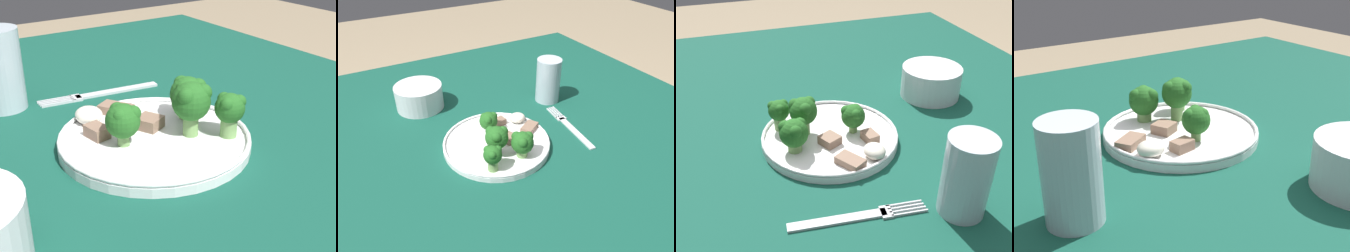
# 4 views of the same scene
# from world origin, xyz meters

# --- Properties ---
(table) EXTENTS (1.29, 1.08, 0.75)m
(table) POSITION_xyz_m (0.00, 0.00, 0.66)
(table) COLOR #114738
(table) RESTS_ON ground_plane
(dinner_plate) EXTENTS (0.25, 0.25, 0.02)m
(dinner_plate) POSITION_xyz_m (0.02, -0.05, 0.76)
(dinner_plate) COLOR white
(dinner_plate) RESTS_ON table
(fork) EXTENTS (0.04, 0.20, 0.00)m
(fork) POSITION_xyz_m (0.22, -0.08, 0.75)
(fork) COLOR silver
(fork) RESTS_ON table
(drinking_glass) EXTENTS (0.07, 0.07, 0.12)m
(drinking_glass) POSITION_xyz_m (0.25, 0.07, 0.80)
(drinking_glass) COLOR #B2C1CC
(drinking_glass) RESTS_ON table
(broccoli_floret_near_rim_left) EXTENTS (0.04, 0.04, 0.05)m
(broccoli_floret_near_rim_left) POSITION_xyz_m (0.02, -0.01, 0.79)
(broccoli_floret_near_rim_left) COLOR #709E56
(broccoli_floret_near_rim_left) RESTS_ON dinner_plate
(broccoli_floret_center_left) EXTENTS (0.05, 0.05, 0.07)m
(broccoli_floret_center_left) POSITION_xyz_m (0.00, -0.09, 0.81)
(broccoli_floret_center_left) COLOR #709E56
(broccoli_floret_center_left) RESTS_ON dinner_plate
(broccoli_floret_back_left) EXTENTS (0.05, 0.05, 0.06)m
(broccoli_floret_back_left) POSITION_xyz_m (0.05, -0.12, 0.79)
(broccoli_floret_back_left) COLOR #709E56
(broccoli_floret_back_left) RESTS_ON dinner_plate
(broccoli_floret_front_left) EXTENTS (0.04, 0.04, 0.06)m
(broccoli_floret_front_left) POSITION_xyz_m (-0.03, -0.13, 0.80)
(broccoli_floret_front_left) COLOR #709E56
(broccoli_floret_front_left) RESTS_ON dinner_plate
(meat_slice_front_slice) EXTENTS (0.04, 0.04, 0.02)m
(meat_slice_front_slice) POSITION_xyz_m (0.05, -0.06, 0.77)
(meat_slice_front_slice) COLOR #846651
(meat_slice_front_slice) RESTS_ON dinner_plate
(meat_slice_middle_slice) EXTENTS (0.03, 0.03, 0.02)m
(meat_slice_middle_slice) POSITION_xyz_m (0.06, 0.01, 0.77)
(meat_slice_middle_slice) COLOR #846651
(meat_slice_middle_slice) RESTS_ON dinner_plate
(meat_slice_rear_slice) EXTENTS (0.05, 0.05, 0.01)m
(meat_slice_rear_slice) POSITION_xyz_m (0.11, -0.05, 0.76)
(meat_slice_rear_slice) COLOR #846651
(meat_slice_rear_slice) RESTS_ON dinner_plate
(sauce_dollop) EXTENTS (0.04, 0.04, 0.02)m
(sauce_dollop) POSITION_xyz_m (0.11, 0.00, 0.77)
(sauce_dollop) COLOR silver
(sauce_dollop) RESTS_ON dinner_plate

